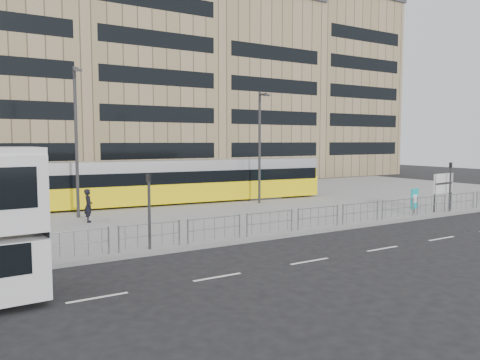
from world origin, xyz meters
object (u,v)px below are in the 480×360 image
traffic_light_east (450,180)px  pedestrian (88,206)px  station_sign (443,185)px  lamp_post_east (260,143)px  lamp_post_west (76,136)px  traffic_light_west (149,201)px  tram (153,183)px  ad_panel (415,199)px

traffic_light_east → pedestrian: bearing=136.0°
station_sign → pedestrian: station_sign is taller
pedestrian → lamp_post_east: 12.92m
lamp_post_west → lamp_post_east: lamp_post_west is taller
station_sign → traffic_light_west: traffic_light_west is taller
lamp_post_west → lamp_post_east: (12.46, -0.25, -0.39)m
station_sign → lamp_post_east: (-7.79, 9.16, 2.65)m
tram → traffic_light_west: traffic_light_west is taller
tram → traffic_light_west: size_ratio=8.44×
ad_panel → station_sign: bearing=-16.4°
station_sign → traffic_light_east: bearing=-53.9°
traffic_light_west → lamp_post_east: bearing=25.9°
traffic_light_west → lamp_post_west: size_ratio=0.36×
tram → traffic_light_west: (-4.98, -12.70, 0.43)m
pedestrian → traffic_light_east: bearing=-99.0°
pedestrian → traffic_light_west: 7.88m
station_sign → pedestrian: 21.49m
traffic_light_west → lamp_post_east: (11.75, 9.46, 2.33)m
ad_panel → traffic_light_east: 2.92m
tram → pedestrian: tram is taller
pedestrian → traffic_light_west: size_ratio=0.59×
pedestrian → ad_panel: bearing=-100.3°
traffic_light_east → station_sign: bearing=107.7°
tram → pedestrian: size_ratio=14.33×
ad_panel → lamp_post_west: lamp_post_west is taller
ad_panel → lamp_post_east: size_ratio=0.20×
station_sign → pedestrian: bearing=154.9°
ad_panel → pedestrian: (-17.74, 7.24, 0.01)m
station_sign → traffic_light_west: 19.54m
ad_panel → traffic_light_east: traffic_light_east is taller
ad_panel → lamp_post_east: (-5.39, 8.92, 3.40)m
ad_panel → tram: bearing=124.3°
traffic_light_west → traffic_light_east: 19.80m
station_sign → ad_panel: size_ratio=1.55×
tram → lamp_post_west: 7.16m
pedestrian → traffic_light_east: traffic_light_east is taller
lamp_post_west → lamp_post_east: size_ratio=1.10×
traffic_light_east → lamp_post_west: 22.85m
tram → ad_panel: 17.21m
ad_panel → pedestrian: size_ratio=0.84×
ad_panel → traffic_light_west: (-17.14, -0.54, 1.07)m
lamp_post_west → pedestrian: bearing=-86.6°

